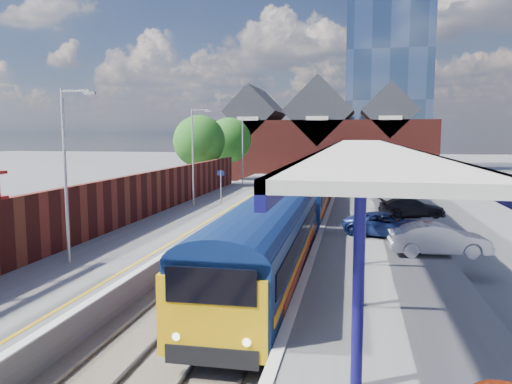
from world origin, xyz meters
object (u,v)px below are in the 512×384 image
at_px(lamp_post_b, 68,165).
at_px(parked_car_silver, 439,239).
at_px(lamp_post_c, 195,151).
at_px(lamp_post_d, 244,146).
at_px(parked_car_dark, 412,207).
at_px(parked_car_blue, 388,225).
at_px(train, 316,180).
at_px(platform_sign, 221,181).

xyz_separation_m(lamp_post_b, parked_car_silver, (14.86, 4.27, -3.30)).
bearing_deg(lamp_post_c, parked_car_silver, -38.28).
bearing_deg(lamp_post_d, parked_car_dark, -49.75).
bearing_deg(parked_car_silver, parked_car_blue, 22.58).
height_order(parked_car_silver, parked_car_dark, parked_car_silver).
distance_m(train, lamp_post_b, 27.44).
distance_m(lamp_post_c, parked_car_silver, 19.22).
height_order(lamp_post_c, parked_car_blue, lamp_post_c).
xyz_separation_m(lamp_post_b, parked_car_blue, (12.93, 7.93, -3.38)).
distance_m(lamp_post_b, lamp_post_d, 32.00).
relative_size(train, lamp_post_b, 9.42).
height_order(lamp_post_b, parked_car_silver, lamp_post_b).
relative_size(train, lamp_post_c, 9.42).
bearing_deg(lamp_post_c, lamp_post_b, -90.00).
distance_m(lamp_post_c, parked_car_dark, 15.27).
relative_size(train, parked_car_silver, 15.66).
bearing_deg(parked_car_blue, platform_sign, 68.00).
bearing_deg(train, parked_car_silver, -72.23).
distance_m(lamp_post_c, platform_sign, 3.34).
bearing_deg(lamp_post_b, platform_sign, 85.67).
bearing_deg(parked_car_blue, lamp_post_c, 77.07).
xyz_separation_m(train, lamp_post_d, (-7.86, 5.86, 2.87)).
distance_m(train, parked_car_silver, 22.97).
xyz_separation_m(lamp_post_b, lamp_post_c, (0.00, 16.00, 0.00)).
xyz_separation_m(parked_car_silver, parked_car_dark, (-0.05, 10.23, -0.10)).
height_order(lamp_post_b, parked_car_dark, lamp_post_b).
bearing_deg(parked_car_silver, platform_sign, 39.29).
height_order(lamp_post_b, parked_car_blue, lamp_post_b).
bearing_deg(parked_car_blue, parked_car_dark, 3.10).
distance_m(train, parked_car_blue, 18.91).
relative_size(lamp_post_b, parked_car_dark, 1.70).
distance_m(train, platform_sign, 10.43).
xyz_separation_m(lamp_post_d, platform_sign, (1.36, -14.00, -2.30)).
height_order(train, lamp_post_b, lamp_post_b).
bearing_deg(parked_car_silver, lamp_post_b, 100.81).
relative_size(train, parked_car_dark, 15.98).
bearing_deg(lamp_post_d, train, -36.73).
relative_size(lamp_post_d, parked_car_silver, 1.66).
xyz_separation_m(lamp_post_b, lamp_post_d, (0.00, 32.00, 0.00)).
bearing_deg(train, lamp_post_c, -127.77).
xyz_separation_m(platform_sign, parked_car_dark, (13.45, -3.50, -1.09)).
bearing_deg(train, parked_car_blue, -74.42).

